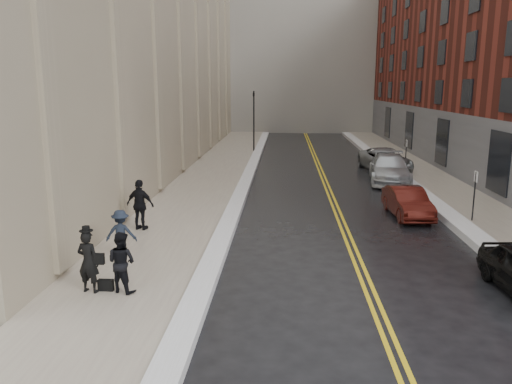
# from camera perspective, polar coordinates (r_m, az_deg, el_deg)

# --- Properties ---
(ground) EXTENTS (160.00, 160.00, 0.00)m
(ground) POSITION_cam_1_polar(r_m,az_deg,el_deg) (13.78, 2.81, -12.16)
(ground) COLOR black
(ground) RESTS_ON ground
(sidewalk_left) EXTENTS (4.00, 64.00, 0.15)m
(sidewalk_left) POSITION_cam_1_polar(r_m,az_deg,el_deg) (29.46, -5.65, 1.11)
(sidewalk_left) COLOR gray
(sidewalk_left) RESTS_ON ground
(sidewalk_right) EXTENTS (3.00, 64.00, 0.15)m
(sidewalk_right) POSITION_cam_1_polar(r_m,az_deg,el_deg) (30.45, 20.33, 0.77)
(sidewalk_right) COLOR gray
(sidewalk_right) RESTS_ON ground
(lane_stripe_a) EXTENTS (0.12, 64.00, 0.01)m
(lane_stripe_a) POSITION_cam_1_polar(r_m,az_deg,el_deg) (29.21, 7.81, 0.82)
(lane_stripe_a) COLOR gold
(lane_stripe_a) RESTS_ON ground
(lane_stripe_b) EXTENTS (0.12, 64.00, 0.01)m
(lane_stripe_b) POSITION_cam_1_polar(r_m,az_deg,el_deg) (29.23, 8.28, 0.81)
(lane_stripe_b) COLOR gold
(lane_stripe_b) RESTS_ON ground
(snow_ridge_left) EXTENTS (0.70, 60.80, 0.26)m
(snow_ridge_left) POSITION_cam_1_polar(r_m,az_deg,el_deg) (29.18, -1.19, 1.17)
(snow_ridge_left) COLOR white
(snow_ridge_left) RESTS_ON ground
(snow_ridge_right) EXTENTS (0.85, 60.80, 0.30)m
(snow_ridge_right) POSITION_cam_1_polar(r_m,az_deg,el_deg) (29.94, 16.96, 0.96)
(snow_ridge_right) COLOR white
(snow_ridge_right) RESTS_ON ground
(traffic_signal) EXTENTS (0.18, 0.15, 5.20)m
(traffic_signal) POSITION_cam_1_polar(r_m,az_deg,el_deg) (42.73, -0.25, 8.64)
(traffic_signal) COLOR black
(traffic_signal) RESTS_ON ground
(parking_sign_near) EXTENTS (0.06, 0.35, 2.23)m
(parking_sign_near) POSITION_cam_1_polar(r_m,az_deg,el_deg) (22.42, 23.70, -0.00)
(parking_sign_near) COLOR black
(parking_sign_near) RESTS_ON ground
(parking_sign_far) EXTENTS (0.06, 0.35, 2.23)m
(parking_sign_far) POSITION_cam_1_polar(r_m,az_deg,el_deg) (33.77, 16.76, 4.26)
(parking_sign_far) COLOR black
(parking_sign_far) RESTS_ON ground
(car_maroon) EXTENTS (1.59, 3.99, 1.29)m
(car_maroon) POSITION_cam_1_polar(r_m,az_deg,el_deg) (22.85, 16.92, -1.11)
(car_maroon) COLOR #45110C
(car_maroon) RESTS_ON ground
(car_silver_near) EXTENTS (2.97, 5.83, 1.62)m
(car_silver_near) POSITION_cam_1_polar(r_m,az_deg,el_deg) (30.72, 15.02, 2.60)
(car_silver_near) COLOR #B8BCC0
(car_silver_near) RESTS_ON ground
(car_silver_far) EXTENTS (3.13, 5.73, 1.52)m
(car_silver_far) POSITION_cam_1_polar(r_m,az_deg,el_deg) (34.67, 14.53, 3.59)
(car_silver_far) COLOR #96999D
(car_silver_far) RESTS_ON ground
(pedestrian_main) EXTENTS (0.70, 0.53, 1.72)m
(pedestrian_main) POSITION_cam_1_polar(r_m,az_deg,el_deg) (14.27, -18.61, -7.56)
(pedestrian_main) COLOR black
(pedestrian_main) RESTS_ON sidewalk_left
(pedestrian_a) EXTENTS (1.00, 0.89, 1.68)m
(pedestrian_a) POSITION_cam_1_polar(r_m,az_deg,el_deg) (14.06, -15.12, -7.72)
(pedestrian_a) COLOR black
(pedestrian_a) RESTS_ON sidewalk_left
(pedestrian_b) EXTENTS (1.05, 0.66, 1.56)m
(pedestrian_b) POSITION_cam_1_polar(r_m,az_deg,el_deg) (16.91, -15.18, -4.58)
(pedestrian_b) COLOR #1A212F
(pedestrian_b) RESTS_ON sidewalk_left
(pedestrian_c) EXTENTS (1.24, 0.78, 1.97)m
(pedestrian_c) POSITION_cam_1_polar(r_m,az_deg,el_deg) (19.78, -13.09, -1.44)
(pedestrian_c) COLOR black
(pedestrian_c) RESTS_ON sidewalk_left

